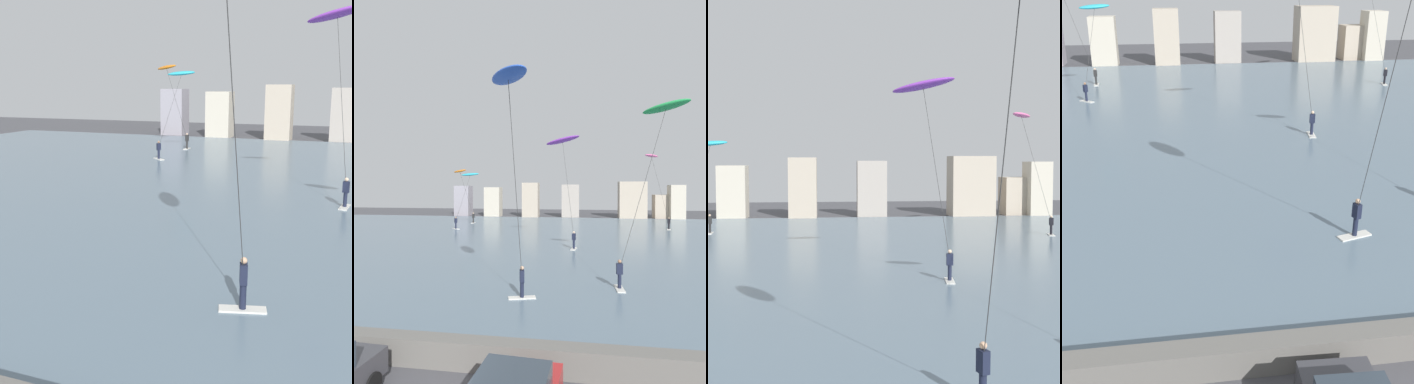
% 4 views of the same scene
% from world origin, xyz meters
% --- Properties ---
extents(seawall_barrier, '(60.00, 0.70, 0.90)m').
position_xyz_m(seawall_barrier, '(0.00, 3.47, 0.45)').
color(seawall_barrier, '#66635E').
rests_on(seawall_barrier, ground).
extents(water_bay, '(84.00, 52.00, 0.10)m').
position_xyz_m(water_bay, '(0.00, 30.17, 0.05)').
color(water_bay, slate).
rests_on(water_bay, ground).
extents(far_shore_buildings, '(43.76, 4.87, 6.81)m').
position_xyz_m(far_shore_buildings, '(3.50, 57.58, 3.07)').
color(far_shore_buildings, gray).
rests_on(far_shore_buildings, ground).
extents(kitesurfer_orange, '(3.83, 2.72, 8.61)m').
position_xyz_m(kitesurfer_orange, '(-14.81, 43.52, 7.59)').
color(kitesurfer_orange, silver).
rests_on(kitesurfer_orange, water_bay).
extents(kitesurfer_cyan, '(3.13, 3.82, 7.82)m').
position_xyz_m(kitesurfer_cyan, '(-11.98, 38.70, 6.64)').
color(kitesurfer_cyan, silver).
rests_on(kitesurfer_cyan, water_bay).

